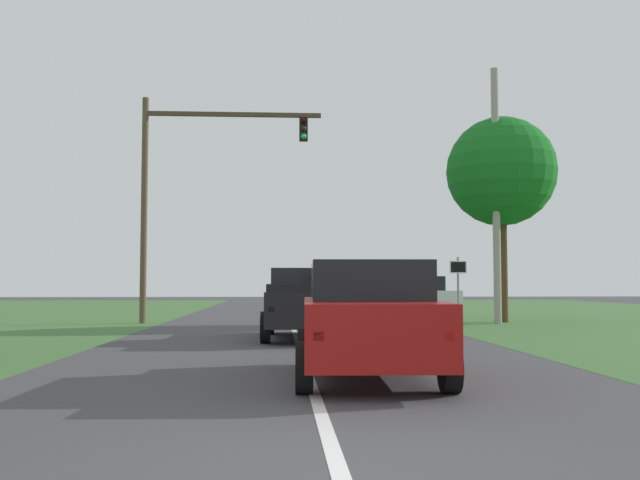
# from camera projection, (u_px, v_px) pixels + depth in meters

# --- Properties ---
(ground_plane) EXTENTS (120.00, 120.00, 0.00)m
(ground_plane) POSITION_uv_depth(u_px,v_px,m) (299.00, 346.00, 16.97)
(ground_plane) COLOR #424244
(lane_centre_stripe) EXTENTS (0.16, 40.56, 0.01)m
(lane_centre_stripe) POSITION_uv_depth(u_px,v_px,m) (337.00, 462.00, 6.01)
(lane_centre_stripe) COLOR white
(lane_centre_stripe) RESTS_ON ground_plane
(red_suv_near) EXTENTS (2.38, 4.64, 1.86)m
(red_suv_near) POSITION_uv_depth(u_px,v_px,m) (368.00, 317.00, 11.28)
(red_suv_near) COLOR #9E1411
(red_suv_near) RESTS_ON ground_plane
(pickup_truck_lead) EXTENTS (2.36, 5.22, 1.91)m
(pickup_truck_lead) POSITION_uv_depth(u_px,v_px,m) (305.00, 303.00, 19.39)
(pickup_truck_lead) COLOR black
(pickup_truck_lead) RESTS_ON ground_plane
(traffic_light) EXTENTS (6.84, 0.40, 8.59)m
(traffic_light) POSITION_uv_depth(u_px,v_px,m) (187.00, 177.00, 27.08)
(traffic_light) COLOR brown
(traffic_light) RESTS_ON ground_plane
(keep_moving_sign) EXTENTS (0.60, 0.09, 2.42)m
(keep_moving_sign) POSITION_uv_depth(u_px,v_px,m) (458.00, 282.00, 24.68)
(keep_moving_sign) COLOR gray
(keep_moving_sign) RESTS_ON ground_plane
(oak_tree_right) EXTENTS (4.25, 4.25, 7.98)m
(oak_tree_right) POSITION_uv_depth(u_px,v_px,m) (501.00, 172.00, 27.67)
(oak_tree_right) COLOR #4C351E
(oak_tree_right) RESTS_ON ground_plane
(crossing_suv_far) EXTENTS (4.26, 2.21, 1.77)m
(crossing_suv_far) POSITION_uv_depth(u_px,v_px,m) (404.00, 298.00, 27.60)
(crossing_suv_far) COLOR silver
(crossing_suv_far) RESTS_ON ground_plane
(utility_pole_right) EXTENTS (0.28, 0.28, 9.62)m
(utility_pole_right) POSITION_uv_depth(u_px,v_px,m) (496.00, 195.00, 26.58)
(utility_pole_right) COLOR #9E998E
(utility_pole_right) RESTS_ON ground_plane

